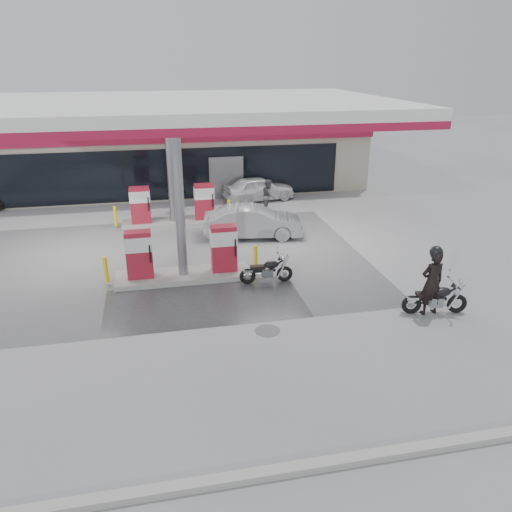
{
  "coord_description": "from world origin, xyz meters",
  "views": [
    {
      "loc": [
        -0.76,
        -13.64,
        7.01
      ],
      "look_at": [
        2.21,
        0.55,
        1.2
      ],
      "focal_mm": 35.0,
      "sensor_mm": 36.0,
      "label": 1
    }
  ],
  "objects_px": {
    "parked_motorcycle": "(267,271)",
    "parked_car_right": "(247,177)",
    "biker_main": "(432,283)",
    "attendant": "(269,196)",
    "main_motorcycle": "(436,300)",
    "pump_island_near": "(183,259)",
    "pump_island_far": "(173,209)",
    "sedan_white": "(259,188)",
    "hatchback_silver": "(253,222)",
    "biker_walking": "(177,194)"
  },
  "relations": [
    {
      "from": "pump_island_near",
      "to": "parked_car_right",
      "type": "relative_size",
      "value": 1.15
    },
    {
      "from": "hatchback_silver",
      "to": "parked_car_right",
      "type": "distance_m",
      "value": 8.51
    },
    {
      "from": "parked_motorcycle",
      "to": "parked_car_right",
      "type": "bearing_deg",
      "value": 84.38
    },
    {
      "from": "biker_main",
      "to": "attendant",
      "type": "relative_size",
      "value": 1.23
    },
    {
      "from": "main_motorcycle",
      "to": "parked_car_right",
      "type": "relative_size",
      "value": 0.43
    },
    {
      "from": "parked_car_right",
      "to": "pump_island_near",
      "type": "bearing_deg",
      "value": 151.69
    },
    {
      "from": "pump_island_near",
      "to": "main_motorcycle",
      "type": "height_order",
      "value": "pump_island_near"
    },
    {
      "from": "pump_island_far",
      "to": "biker_walking",
      "type": "bearing_deg",
      "value": 81.42
    },
    {
      "from": "parked_car_right",
      "to": "biker_main",
      "type": "bearing_deg",
      "value": -179.42
    },
    {
      "from": "pump_island_far",
      "to": "sedan_white",
      "type": "distance_m",
      "value": 5.6
    },
    {
      "from": "hatchback_silver",
      "to": "attendant",
      "type": "bearing_deg",
      "value": -14.25
    },
    {
      "from": "pump_island_near",
      "to": "biker_main",
      "type": "xyz_separation_m",
      "value": [
        6.84,
        -3.97,
        0.28
      ]
    },
    {
      "from": "biker_main",
      "to": "sedan_white",
      "type": "xyz_separation_m",
      "value": [
        -2.25,
        13.17,
        -0.36
      ]
    },
    {
      "from": "sedan_white",
      "to": "attendant",
      "type": "height_order",
      "value": "attendant"
    },
    {
      "from": "biker_main",
      "to": "parked_motorcycle",
      "type": "relative_size",
      "value": 1.1
    },
    {
      "from": "hatchback_silver",
      "to": "parked_car_right",
      "type": "bearing_deg",
      "value": -0.29
    },
    {
      "from": "sedan_white",
      "to": "biker_walking",
      "type": "bearing_deg",
      "value": 93.53
    },
    {
      "from": "pump_island_near",
      "to": "biker_walking",
      "type": "distance_m",
      "value": 8.21
    },
    {
      "from": "parked_car_right",
      "to": "attendant",
      "type": "bearing_deg",
      "value": 173.37
    },
    {
      "from": "main_motorcycle",
      "to": "biker_main",
      "type": "height_order",
      "value": "biker_main"
    },
    {
      "from": "pump_island_far",
      "to": "biker_main",
      "type": "bearing_deg",
      "value": -55.56
    },
    {
      "from": "pump_island_near",
      "to": "parked_motorcycle",
      "type": "xyz_separation_m",
      "value": [
        2.7,
        -0.91,
        -0.3
      ]
    },
    {
      "from": "pump_island_near",
      "to": "pump_island_far",
      "type": "xyz_separation_m",
      "value": [
        0.0,
        6.0,
        0.0
      ]
    },
    {
      "from": "pump_island_far",
      "to": "parked_motorcycle",
      "type": "relative_size",
      "value": 2.86
    },
    {
      "from": "hatchback_silver",
      "to": "biker_walking",
      "type": "height_order",
      "value": "biker_walking"
    },
    {
      "from": "sedan_white",
      "to": "parked_car_right",
      "type": "bearing_deg",
      "value": -7.78
    },
    {
      "from": "attendant",
      "to": "biker_walking",
      "type": "height_order",
      "value": "biker_walking"
    },
    {
      "from": "main_motorcycle",
      "to": "attendant",
      "type": "distance_m",
      "value": 11.28
    },
    {
      "from": "main_motorcycle",
      "to": "sedan_white",
      "type": "relative_size",
      "value": 0.52
    },
    {
      "from": "pump_island_far",
      "to": "biker_main",
      "type": "height_order",
      "value": "biker_main"
    },
    {
      "from": "parked_motorcycle",
      "to": "attendant",
      "type": "bearing_deg",
      "value": 78.82
    },
    {
      "from": "sedan_white",
      "to": "biker_walking",
      "type": "relative_size",
      "value": 2.21
    },
    {
      "from": "parked_motorcycle",
      "to": "sedan_white",
      "type": "distance_m",
      "value": 10.29
    },
    {
      "from": "parked_motorcycle",
      "to": "hatchback_silver",
      "type": "xyz_separation_m",
      "value": [
        0.45,
        4.51,
        0.26
      ]
    },
    {
      "from": "sedan_white",
      "to": "parked_car_right",
      "type": "relative_size",
      "value": 0.83
    },
    {
      "from": "biker_main",
      "to": "parked_car_right",
      "type": "height_order",
      "value": "biker_main"
    },
    {
      "from": "main_motorcycle",
      "to": "sedan_white",
      "type": "xyz_separation_m",
      "value": [
        -2.44,
        13.2,
        0.19
      ]
    },
    {
      "from": "main_motorcycle",
      "to": "biker_walking",
      "type": "xyz_separation_m",
      "value": [
        -6.7,
        12.2,
        0.4
      ]
    },
    {
      "from": "biker_main",
      "to": "parked_motorcycle",
      "type": "xyz_separation_m",
      "value": [
        -4.14,
        3.07,
        -0.58
      ]
    },
    {
      "from": "parked_motorcycle",
      "to": "hatchback_silver",
      "type": "relative_size",
      "value": 0.44
    },
    {
      "from": "pump_island_near",
      "to": "parked_car_right",
      "type": "xyz_separation_m",
      "value": [
        4.5,
        12.0,
        -0.09
      ]
    },
    {
      "from": "attendant",
      "to": "biker_main",
      "type": "bearing_deg",
      "value": -154.27
    },
    {
      "from": "attendant",
      "to": "biker_walking",
      "type": "bearing_deg",
      "value": 88.48
    },
    {
      "from": "biker_main",
      "to": "attendant",
      "type": "distance_m",
      "value": 11.2
    },
    {
      "from": "pump_island_near",
      "to": "attendant",
      "type": "relative_size",
      "value": 3.2
    },
    {
      "from": "biker_main",
      "to": "parked_car_right",
      "type": "distance_m",
      "value": 16.15
    },
    {
      "from": "main_motorcycle",
      "to": "sedan_white",
      "type": "height_order",
      "value": "sedan_white"
    },
    {
      "from": "pump_island_far",
      "to": "main_motorcycle",
      "type": "relative_size",
      "value": 2.66
    },
    {
      "from": "biker_walking",
      "to": "pump_island_far",
      "type": "bearing_deg",
      "value": -132.88
    },
    {
      "from": "biker_main",
      "to": "parked_motorcycle",
      "type": "distance_m",
      "value": 5.18
    }
  ]
}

